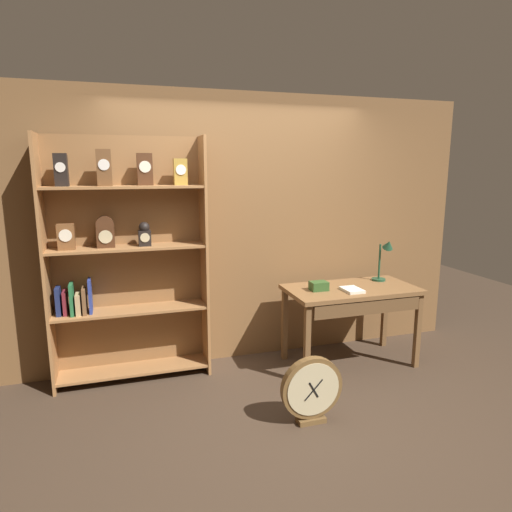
% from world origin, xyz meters
% --- Properties ---
extents(ground_plane, '(10.00, 10.00, 0.00)m').
position_xyz_m(ground_plane, '(0.00, 0.00, 0.00)').
color(ground_plane, '#3D2D21').
extents(back_wood_panel, '(4.80, 0.05, 2.60)m').
position_xyz_m(back_wood_panel, '(0.00, 1.32, 1.30)').
color(back_wood_panel, brown).
rests_on(back_wood_panel, ground).
extents(bookshelf, '(1.36, 0.31, 2.17)m').
position_xyz_m(bookshelf, '(-1.10, 1.15, 1.11)').
color(bookshelf, '#9E6B3D').
rests_on(bookshelf, ground).
extents(workbench, '(1.25, 0.65, 0.77)m').
position_xyz_m(workbench, '(0.98, 0.79, 0.68)').
color(workbench, brown).
rests_on(workbench, ground).
extents(desk_lamp, '(0.19, 0.19, 0.44)m').
position_xyz_m(desk_lamp, '(1.42, 0.94, 1.03)').
color(desk_lamp, '#1E472D').
rests_on(desk_lamp, workbench).
extents(toolbox_small, '(0.16, 0.12, 0.08)m').
position_xyz_m(toolbox_small, '(0.63, 0.82, 0.81)').
color(toolbox_small, '#2D5123').
rests_on(toolbox_small, workbench).
extents(open_repair_manual, '(0.16, 0.22, 0.02)m').
position_xyz_m(open_repair_manual, '(0.92, 0.70, 0.78)').
color(open_repair_manual, silver).
rests_on(open_repair_manual, workbench).
extents(round_clock_large, '(0.48, 0.11, 0.52)m').
position_xyz_m(round_clock_large, '(0.19, -0.04, 0.27)').
color(round_clock_large, brown).
rests_on(round_clock_large, ground).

